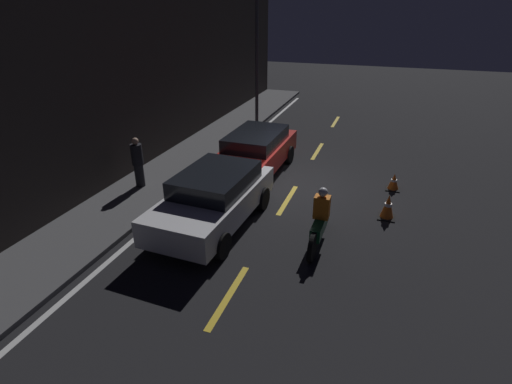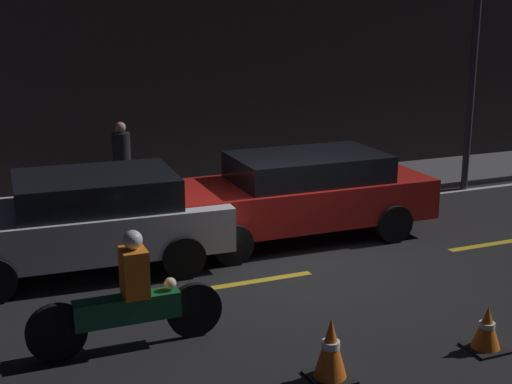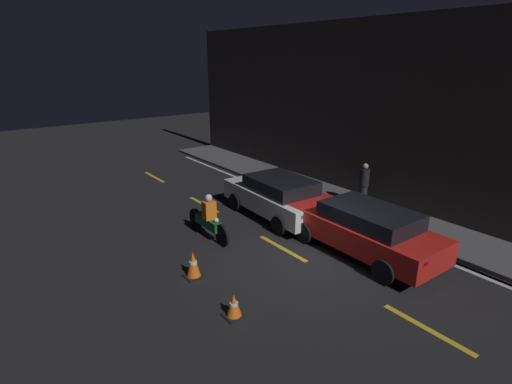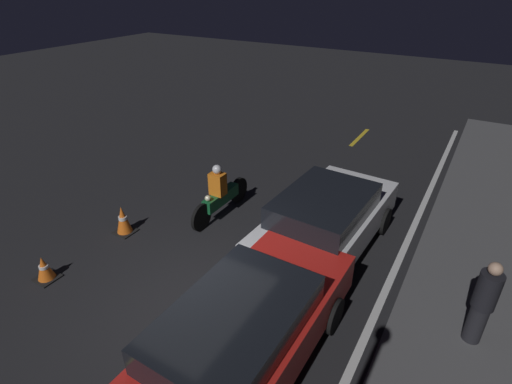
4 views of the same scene
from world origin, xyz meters
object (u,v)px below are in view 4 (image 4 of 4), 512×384
object	(u,v)px
sedan_white	(326,219)
pedestrian	(483,303)
traffic_cone_mid	(44,268)
traffic_cone_near	(123,220)
motorcycle	(221,195)
taxi_red	(242,335)

from	to	relation	value
sedan_white	pedestrian	xyz separation A→B (m)	(1.19, 3.04, 0.13)
sedan_white	traffic_cone_mid	size ratio (longest dim) A/B	8.03
sedan_white	pedestrian	bearing A→B (deg)	-108.65
traffic_cone_near	sedan_white	bearing A→B (deg)	112.81
motorcycle	traffic_cone_mid	size ratio (longest dim) A/B	4.27
taxi_red	traffic_cone_near	bearing A→B (deg)	69.35
taxi_red	traffic_cone_mid	world-z (taller)	taxi_red
traffic_cone_mid	motorcycle	bearing A→B (deg)	156.95
motorcycle	traffic_cone_mid	xyz separation A→B (m)	(3.75, -1.59, -0.32)
traffic_cone_near	motorcycle	bearing A→B (deg)	140.31
pedestrian	taxi_red	bearing A→B (deg)	-51.52
traffic_cone_mid	traffic_cone_near	bearing A→B (deg)	177.00
motorcycle	pedestrian	bearing A→B (deg)	78.83
sedan_white	traffic_cone_near	distance (m)	4.61
traffic_cone_mid	pedestrian	world-z (taller)	pedestrian
motorcycle	traffic_cone_near	distance (m)	2.35
sedan_white	traffic_cone_near	xyz separation A→B (m)	(1.78, -4.23, -0.43)
traffic_cone_near	pedestrian	size ratio (longest dim) A/B	0.45
sedan_white	pedestrian	world-z (taller)	pedestrian
sedan_white	traffic_cone_mid	xyz separation A→B (m)	(3.73, -4.34, -0.51)
traffic_cone_near	pedestrian	distance (m)	7.32
taxi_red	pedestrian	xyz separation A→B (m)	(-2.31, 2.91, 0.13)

